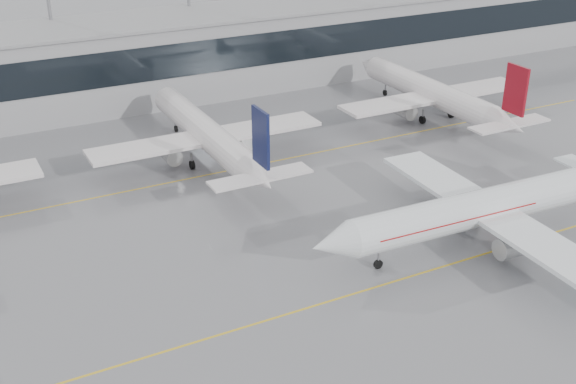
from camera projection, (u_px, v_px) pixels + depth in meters
ground at (351, 295)px, 63.83m from camera, size 320.00×320.00×0.00m
taxi_line_main at (351, 295)px, 63.83m from camera, size 120.00×0.25×0.01m
taxi_line_north at (220, 172)px, 87.81m from camera, size 120.00×0.25×0.01m
terminal at (138, 61)px, 110.79m from camera, size 180.00×15.00×12.00m
terminal_glass at (152, 64)px, 104.11m from camera, size 180.00×0.20×5.00m
terminal_roof at (134, 21)px, 108.11m from camera, size 182.00×16.00×0.40m
light_masts at (122, 6)px, 112.41m from camera, size 156.40×1.00×22.60m
air_canada_jet at (485, 207)px, 70.92m from camera, size 37.50×30.27×11.90m
parked_jet_c at (207, 134)px, 89.15m from camera, size 29.64×36.96×11.72m
parked_jet_d at (434, 94)px, 103.75m from camera, size 29.64×36.96×11.72m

